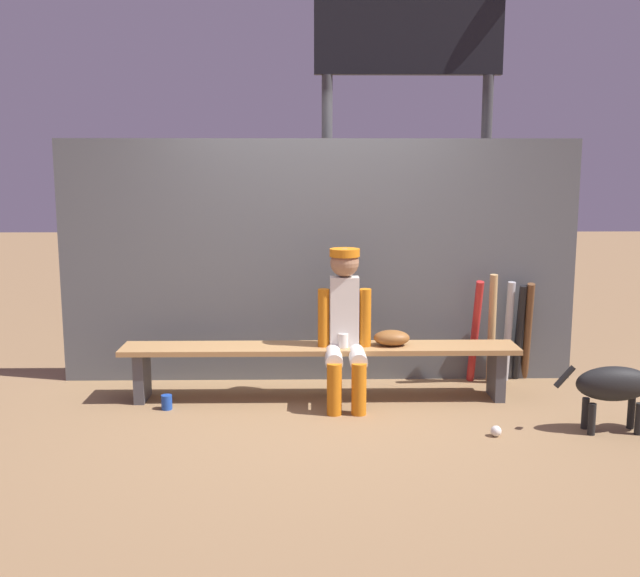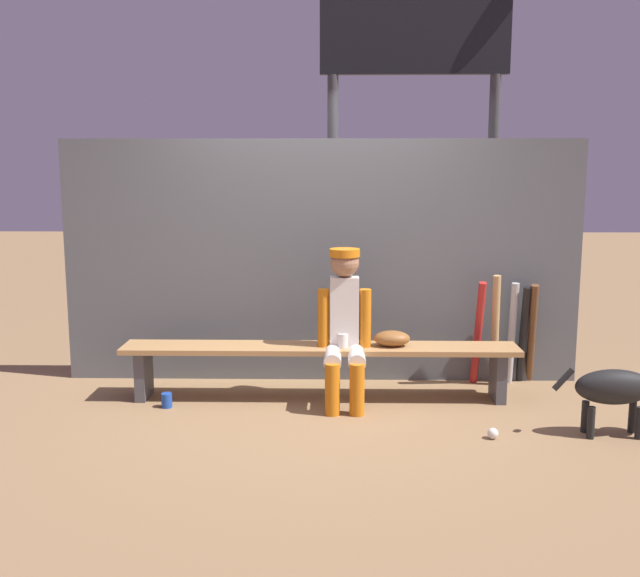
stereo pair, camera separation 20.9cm
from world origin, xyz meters
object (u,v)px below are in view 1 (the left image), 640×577
at_px(dog, 622,384).
at_px(bat_wood_tan, 492,329).
at_px(baseball, 496,431).
at_px(player_seated, 345,322).
at_px(scoreboard, 414,77).
at_px(bat_wood_dark, 528,332).
at_px(dugout_bench, 320,356).
at_px(baseball_glove, 392,338).
at_px(bat_aluminum_red, 475,332).
at_px(cup_on_ground, 167,402).
at_px(cup_on_bench, 343,340).
at_px(bat_aluminum_black, 519,333).
at_px(bat_aluminum_silver, 508,332).

bearing_deg(dog, bat_wood_tan, 118.28).
relative_size(baseball, dog, 0.09).
xyz_separation_m(player_seated, scoreboard, (0.70, 1.49, 1.97)).
height_order(bat_wood_tan, bat_wood_dark, bat_wood_tan).
relative_size(dugout_bench, baseball_glove, 10.96).
height_order(bat_aluminum_red, baseball, bat_aluminum_red).
height_order(cup_on_ground, cup_on_bench, cup_on_bench).
relative_size(cup_on_ground, cup_on_bench, 1.00).
relative_size(player_seated, bat_aluminum_black, 1.40).
xyz_separation_m(bat_aluminum_silver, baseball, (-0.42, -1.28, -0.39)).
distance_m(dugout_bench, bat_wood_dark, 1.81).
relative_size(bat_aluminum_silver, baseball, 11.59).
distance_m(bat_wood_tan, cup_on_ground, 2.69).
relative_size(bat_aluminum_black, bat_wood_dark, 0.97).
height_order(baseball_glove, bat_aluminum_silver, bat_aluminum_silver).
bearing_deg(dog, bat_wood_dark, 103.40).
xyz_separation_m(player_seated, bat_aluminum_black, (1.49, 0.55, -0.22)).
relative_size(scoreboard, dog, 4.45).
bearing_deg(cup_on_ground, bat_aluminum_red, 13.92).
height_order(cup_on_bench, scoreboard, scoreboard).
xyz_separation_m(bat_wood_tan, cup_on_ground, (-2.58, -0.61, -0.41)).
xyz_separation_m(baseball_glove, bat_wood_tan, (0.87, 0.37, -0.02)).
xyz_separation_m(bat_aluminum_silver, scoreboard, (-0.70, 0.95, 2.18)).
bearing_deg(bat_wood_dark, dugout_bench, -165.72).
bearing_deg(baseball_glove, dog, -27.22).
height_order(bat_wood_tan, bat_aluminum_silver, bat_wood_tan).
relative_size(dugout_bench, player_seated, 2.59).
height_order(cup_on_ground, scoreboard, scoreboard).
bearing_deg(cup_on_ground, baseball, -14.50).
xyz_separation_m(dugout_bench, bat_wood_dark, (1.75, 0.45, 0.08)).
relative_size(player_seated, cup_on_bench, 10.77).
distance_m(dugout_bench, cup_on_ground, 1.21).
xyz_separation_m(baseball, scoreboard, (-0.28, 2.23, 2.57)).
height_order(bat_aluminum_black, bat_wood_dark, bat_wood_dark).
height_order(cup_on_ground, dog, dog).
xyz_separation_m(bat_aluminum_red, scoreboard, (-0.40, 1.03, 2.16)).
distance_m(bat_aluminum_red, bat_aluminum_black, 0.40).
distance_m(bat_aluminum_red, bat_wood_tan, 0.14).
xyz_separation_m(bat_aluminum_red, cup_on_bench, (-1.11, -0.42, 0.04)).
bearing_deg(baseball_glove, player_seated, -164.22).
height_order(baseball_glove, cup_on_ground, baseball_glove).
bearing_deg(bat_aluminum_red, dugout_bench, -164.24).
height_order(bat_aluminum_red, bat_wood_dark, bat_aluminum_red).
distance_m(bat_wood_tan, dog, 1.30).
xyz_separation_m(player_seated, cup_on_ground, (-1.34, -0.14, -0.58)).
distance_m(cup_on_ground, dog, 3.25).
relative_size(cup_on_ground, dog, 0.13).
height_order(dugout_bench, cup_on_ground, dugout_bench).
bearing_deg(scoreboard, bat_aluminum_red, -68.64).
bearing_deg(player_seated, bat_wood_tan, 20.94).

